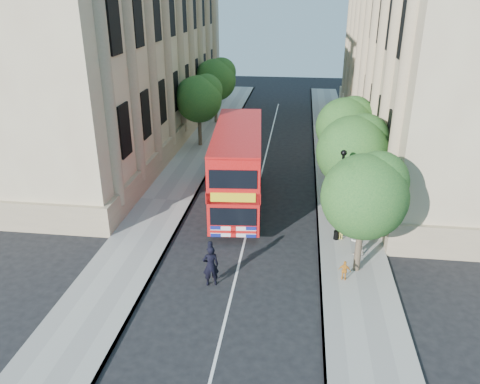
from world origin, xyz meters
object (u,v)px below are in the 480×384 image
(double_decker_bus, at_px, (238,165))
(police_constable, at_px, (211,266))
(lamp_post, at_px, (340,200))
(woman_pedestrian, at_px, (358,241))
(box_van, at_px, (236,154))

(double_decker_bus, relative_size, police_constable, 5.28)
(police_constable, bearing_deg, double_decker_bus, -107.60)
(lamp_post, distance_m, police_constable, 8.00)
(double_decker_bus, height_order, woman_pedestrian, double_decker_bus)
(box_van, distance_m, police_constable, 15.22)
(double_decker_bus, xyz_separation_m, police_constable, (-0.05, -9.08, -1.70))
(police_constable, bearing_deg, box_van, -103.86)
(lamp_post, relative_size, box_van, 1.07)
(box_van, relative_size, police_constable, 2.35)
(police_constable, distance_m, woman_pedestrian, 7.85)
(double_decker_bus, height_order, box_van, double_decker_bus)
(box_van, relative_size, woman_pedestrian, 3.06)
(box_van, bearing_deg, double_decker_bus, -81.00)
(double_decker_bus, xyz_separation_m, box_van, (-0.96, 6.11, -1.38))
(lamp_post, bearing_deg, box_van, 124.38)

